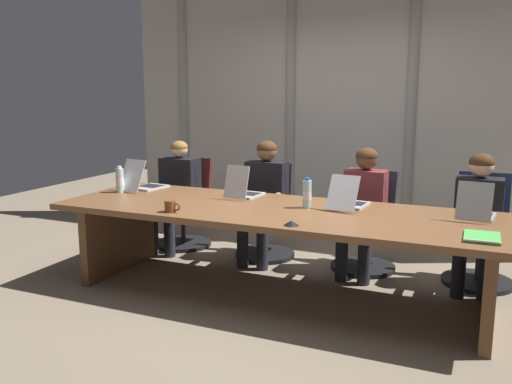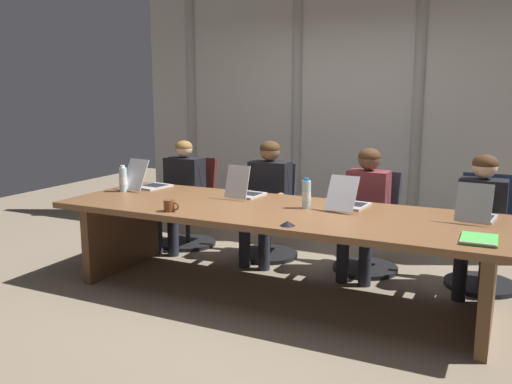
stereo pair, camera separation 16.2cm
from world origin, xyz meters
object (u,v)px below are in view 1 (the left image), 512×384
object	(u,v)px
laptop_center	(349,201)
conference_mic_left_side	(291,223)
person_center	(363,204)
coffee_mug_near	(171,206)
person_right_mid	(478,213)
laptop_left_mid	(244,191)
office_chair_left_end	(186,214)
office_chair_right_mid	(480,244)
office_chair_center	(366,233)
person_left_mid	(264,194)
office_chair_left_mid	(266,222)
person_left_end	(176,189)
laptop_left_end	(144,183)
laptop_right_mid	(476,211)
water_bottle_secondary	(120,180)
water_bottle_primary	(307,194)
spiral_notepad	(482,237)

from	to	relation	value
laptop_center	conference_mic_left_side	world-z (taller)	laptop_center
person_center	coffee_mug_near	world-z (taller)	person_center
person_center	person_right_mid	size ratio (longest dim) A/B	1.01
laptop_left_mid	coffee_mug_near	world-z (taller)	laptop_left_mid
office_chair_left_end	office_chair_right_mid	size ratio (longest dim) A/B	0.99
office_chair_center	coffee_mug_near	distance (m)	1.93
laptop_center	office_chair_left_end	world-z (taller)	laptop_center
office_chair_left_end	person_left_mid	xyz separation A→B (m)	(0.98, -0.15, 0.32)
office_chair_left_mid	laptop_center	bearing A→B (deg)	48.50
office_chair_right_mid	person_left_end	world-z (taller)	person_left_end
laptop_left_end	coffee_mug_near	bearing A→B (deg)	-126.20
laptop_right_mid	office_chair_center	xyz separation A→B (m)	(-0.95, 0.71, -0.44)
office_chair_left_mid	office_chair_center	xyz separation A→B (m)	(1.01, -0.00, -0.00)
office_chair_left_end	water_bottle_secondary	size ratio (longest dim) A/B	3.79
water_bottle_primary	person_center	bearing A→B (deg)	66.53
laptop_left_end	person_right_mid	size ratio (longest dim) A/B	0.43
laptop_right_mid	person_right_mid	xyz separation A→B (m)	(0.00, 0.55, -0.13)
office_chair_left_end	office_chair_right_mid	xyz separation A→B (m)	(2.96, 0.00, 0.00)
person_right_mid	spiral_notepad	xyz separation A→B (m)	(0.06, -1.12, 0.08)
office_chair_center	office_chair_left_mid	bearing A→B (deg)	-80.37
laptop_left_end	water_bottle_secondary	bearing A→B (deg)	160.95
office_chair_right_mid	water_bottle_secondary	size ratio (longest dim) A/B	3.85
laptop_left_mid	office_chair_center	bearing A→B (deg)	-51.74
water_bottle_primary	water_bottle_secondary	world-z (taller)	same
office_chair_right_mid	office_chair_left_end	bearing A→B (deg)	-91.13
laptop_center	laptop_right_mid	world-z (taller)	laptop_right_mid
water_bottle_primary	laptop_right_mid	bearing A→B (deg)	6.57
spiral_notepad	laptop_left_mid	bearing A→B (deg)	161.29
laptop_left_mid	laptop_center	distance (m)	0.96
person_right_mid	water_bottle_primary	xyz separation A→B (m)	(-1.26, -0.70, 0.19)
office_chair_left_end	coffee_mug_near	size ratio (longest dim) A/B	6.96
office_chair_left_mid	person_center	bearing A→B (deg)	74.40
water_bottle_primary	laptop_left_mid	bearing A→B (deg)	163.35
laptop_center	office_chair_left_end	size ratio (longest dim) A/B	0.51
laptop_center	office_chair_left_end	xyz separation A→B (m)	(-1.96, 0.70, -0.44)
laptop_center	coffee_mug_near	size ratio (longest dim) A/B	3.53
laptop_left_end	conference_mic_left_side	world-z (taller)	laptop_left_end
person_center	conference_mic_left_side	xyz separation A→B (m)	(-0.22, -1.29, 0.09)
water_bottle_secondary	laptop_left_mid	bearing A→B (deg)	12.24
office_chair_center	coffee_mug_near	world-z (taller)	office_chair_center
office_chair_center	person_left_end	distance (m)	2.01
office_chair_right_mid	spiral_notepad	bearing A→B (deg)	-0.24
laptop_left_mid	person_left_end	world-z (taller)	person_left_end
laptop_center	water_bottle_primary	world-z (taller)	laptop_center
office_chair_left_end	laptop_left_mid	bearing A→B (deg)	59.62
water_bottle_primary	laptop_center	bearing A→B (deg)	26.27
office_chair_center	water_bottle_primary	world-z (taller)	water_bottle_primary
office_chair_left_mid	conference_mic_left_side	distance (m)	1.70
laptop_left_mid	spiral_notepad	bearing A→B (deg)	-103.61
laptop_right_mid	laptop_center	bearing A→B (deg)	95.62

